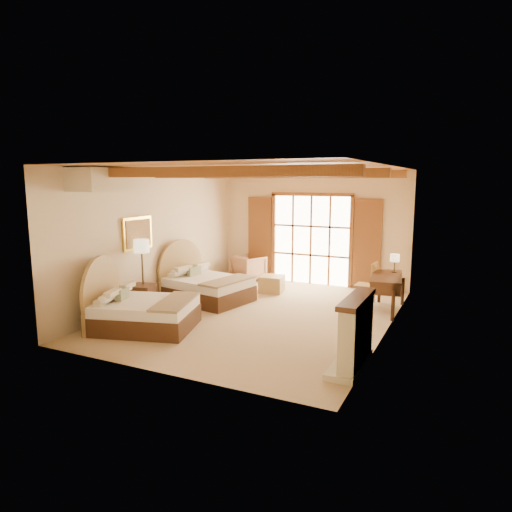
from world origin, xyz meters
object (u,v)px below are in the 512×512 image
Objects in this scene: nightstand at (142,298)px; desk at (386,292)px; armchair at (249,268)px; bed_far at (203,285)px; bed_near at (139,309)px.

desk is at bearing 11.76° from nightstand.
armchair is at bearing 151.98° from desk.
nightstand is 5.51m from desk.
armchair is (0.70, 3.97, 0.06)m from nightstand.
bed_far is at bearing 112.86° from armchair.
desk is (4.95, 2.43, 0.13)m from nightstand.
bed_near is 3.71× the size of nightstand.
desk is at bearing -177.00° from armchair.
armchair is 0.51× the size of desk.
bed_near is 4.91m from armchair.
bed_far is 3.52× the size of nightstand.
bed_near is 1.43× the size of desk.
bed_near reaches higher than armchair.
bed_near reaches higher than desk.
bed_far reaches higher than armchair.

